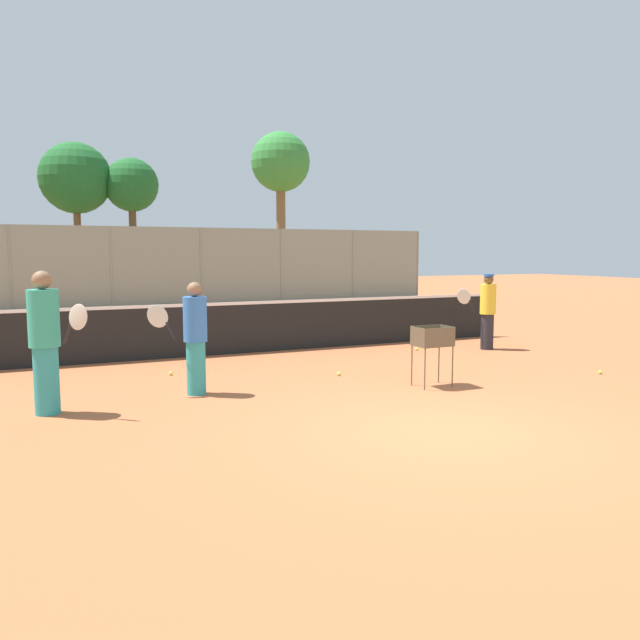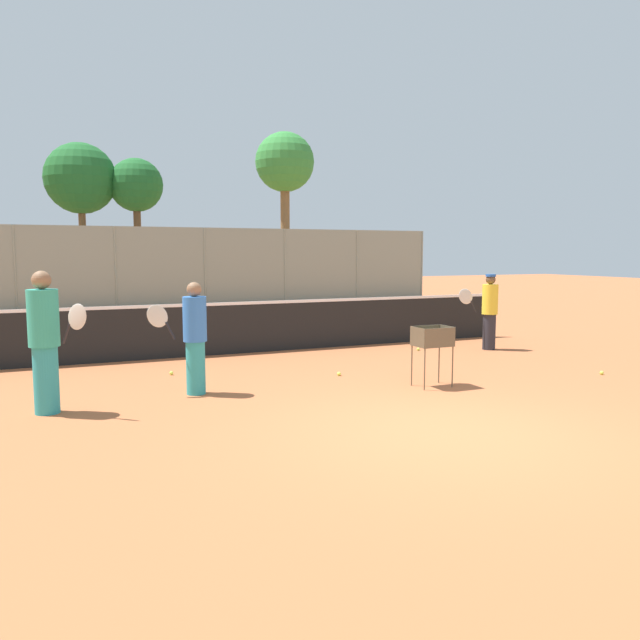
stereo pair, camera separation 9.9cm
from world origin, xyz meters
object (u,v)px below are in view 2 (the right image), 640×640
at_px(player_white_outfit, 194,337).
at_px(player_yellow_shirt, 489,311).
at_px(player_red_cap, 45,341).
at_px(tennis_net, 263,325).
at_px(parked_car, 98,287).
at_px(ball_cart, 433,342).

height_order(player_white_outfit, player_yellow_shirt, player_white_outfit).
height_order(player_white_outfit, player_red_cap, player_red_cap).
xyz_separation_m(tennis_net, player_yellow_shirt, (4.52, -1.66, 0.28)).
bearing_deg(player_yellow_shirt, parked_car, -42.77).
relative_size(player_red_cap, parked_car, 0.44).
xyz_separation_m(player_red_cap, ball_cart, (5.50, -0.67, -0.24)).
distance_m(player_yellow_shirt, ball_cart, 4.15).
height_order(tennis_net, parked_car, parked_car).
bearing_deg(ball_cart, player_red_cap, 173.08).
distance_m(player_red_cap, parked_car, 18.78).
bearing_deg(player_red_cap, ball_cart, 38.97).
xyz_separation_m(player_white_outfit, parked_car, (0.12, 18.34, -0.19)).
height_order(player_red_cap, parked_car, player_red_cap).
bearing_deg(parked_car, player_white_outfit, -90.38).
bearing_deg(parked_car, tennis_net, -82.19).
distance_m(tennis_net, player_white_outfit, 3.97).
height_order(ball_cart, parked_car, parked_car).
relative_size(player_white_outfit, parked_car, 0.39).
height_order(tennis_net, player_yellow_shirt, player_yellow_shirt).
distance_m(player_red_cap, ball_cart, 5.54).
relative_size(player_white_outfit, player_red_cap, 0.89).
bearing_deg(tennis_net, ball_cart, -73.00).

